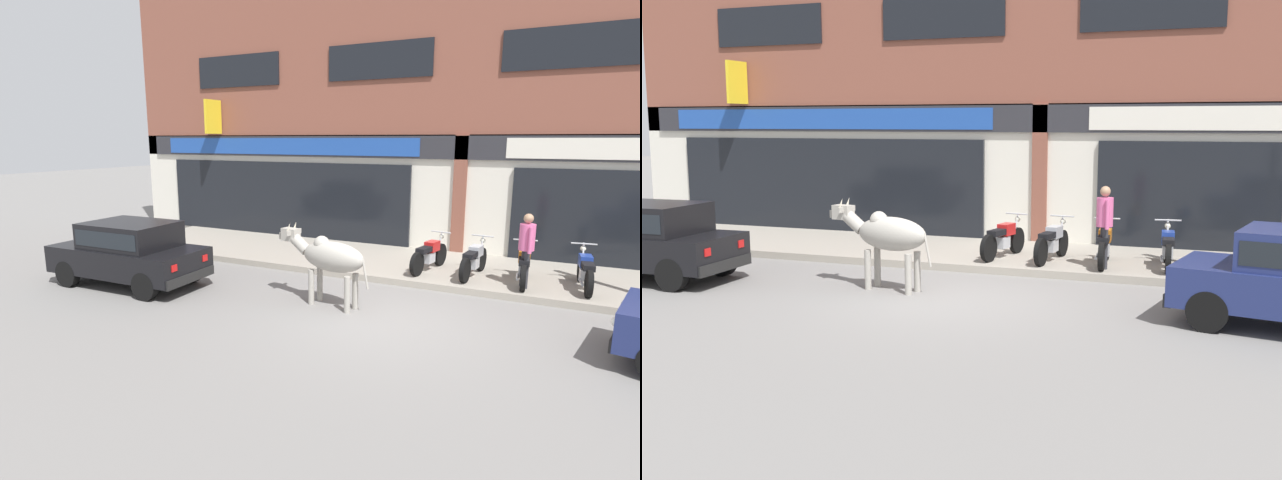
% 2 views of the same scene
% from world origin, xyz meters
% --- Properties ---
extents(ground_plane, '(90.00, 90.00, 0.00)m').
position_xyz_m(ground_plane, '(0.00, 0.00, 0.00)').
color(ground_plane, slate).
extents(sidewalk, '(19.00, 3.51, 0.16)m').
position_xyz_m(sidewalk, '(0.00, 3.95, 0.08)').
color(sidewalk, gray).
rests_on(sidewalk, ground).
extents(shop_building, '(23.00, 1.40, 9.10)m').
position_xyz_m(shop_building, '(-0.00, 5.96, 4.33)').
color(shop_building, brown).
rests_on(shop_building, ground).
extents(cow, '(2.14, 0.78, 1.61)m').
position_xyz_m(cow, '(-1.40, 0.28, 1.01)').
color(cow, '#9E998E').
rests_on(cow, ground).
extents(car_0, '(3.65, 1.70, 1.46)m').
position_xyz_m(car_0, '(-6.06, -0.45, 0.81)').
color(car_0, black).
rests_on(car_0, ground).
extents(motorcycle_0, '(0.64, 1.79, 0.88)m').
position_xyz_m(motorcycle_0, '(-0.17, 3.30, 0.54)').
color(motorcycle_0, black).
rests_on(motorcycle_0, sidewalk).
extents(motorcycle_1, '(0.54, 1.81, 0.88)m').
position_xyz_m(motorcycle_1, '(0.89, 3.24, 0.54)').
color(motorcycle_1, black).
rests_on(motorcycle_1, sidewalk).
extents(motorcycle_2, '(0.52, 1.81, 0.88)m').
position_xyz_m(motorcycle_2, '(1.97, 3.16, 0.54)').
color(motorcycle_2, black).
rests_on(motorcycle_2, sidewalk).
extents(motorcycle_3, '(0.52, 1.81, 0.88)m').
position_xyz_m(motorcycle_3, '(3.17, 3.30, 0.54)').
color(motorcycle_3, black).
rests_on(motorcycle_3, sidewalk).
extents(pedestrian, '(0.32, 0.47, 1.60)m').
position_xyz_m(pedestrian, '(2.02, 2.82, 1.14)').
color(pedestrian, '#2D2D33').
rests_on(pedestrian, sidewalk).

